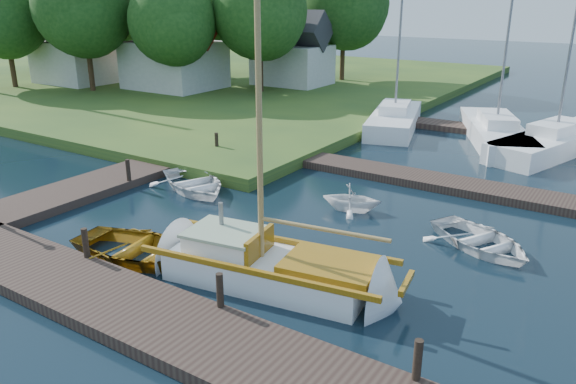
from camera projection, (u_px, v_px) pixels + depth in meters
The scene contains 29 objects.
ground at pixel (288, 229), 17.14m from camera, with size 160.00×160.00×0.00m, color black.
near_dock at pixel (139, 313), 12.36m from camera, with size 18.00×2.20×0.30m, color #32231D.
left_dock at pixel (150, 167), 22.80m from camera, with size 2.20×18.00×0.30m, color #32231D.
far_dock at pixel (426, 180), 21.19m from camera, with size 14.00×1.60×0.30m, color #32231D.
shore at pixel (158, 74), 48.88m from camera, with size 50.00×40.00×0.50m, color #2E4D20.
mooring_post_1 at pixel (86, 243), 14.51m from camera, with size 0.16×0.16×0.80m, color black.
mooring_post_2 at pixel (220, 290), 12.19m from camera, with size 0.16×0.16×0.80m, color black.
mooring_post_3 at pixel (418, 360), 9.87m from camera, with size 0.16×0.16×0.80m, color black.
mooring_post_4 at pixel (128, 170), 20.52m from camera, with size 0.16×0.16×0.80m, color black.
mooring_post_5 at pixel (217, 142), 24.47m from camera, with size 0.16×0.16×0.80m, color black.
sailboat at pixel (275, 271), 13.80m from camera, with size 7.36×3.02×9.83m.
dinghy at pixel (139, 245), 15.08m from camera, with size 2.83×3.96×0.82m, color #7D4F0B.
tender_a at pixel (194, 180), 20.44m from camera, with size 2.61×3.65×0.76m, color white.
tender_b at pixel (352, 196), 18.45m from camera, with size 1.67×1.94×1.02m, color white.
tender_c at pixel (481, 237), 15.74m from camera, with size 2.35×3.29×0.68m, color white.
marina_boat_0 at pixel (394, 118), 29.73m from camera, with size 4.16×7.63×9.74m.
marina_boat_1 at pixel (496, 131), 26.96m from camera, with size 5.58×8.72×9.93m.
marina_boat_2 at pixel (556, 140), 25.29m from camera, with size 4.64×8.74×11.78m.
house_a at pixel (174, 52), 39.11m from camera, with size 6.30×5.00×6.29m.
house_b at pixel (76, 51), 41.73m from camera, with size 5.77×4.50×5.79m.
house_c at pixel (293, 55), 40.87m from camera, with size 5.25×4.00×5.28m.
tree_0 at pixel (5, 13), 38.72m from camera, with size 6.12×6.07×8.28m.
tree_1 at pixel (84, 5), 37.02m from camera, with size 6.70×6.70×9.20m.
tree_2 at pixel (173, 20), 35.78m from camera, with size 5.83×5.75×7.82m.
tree_3 at pixel (260, 10), 36.68m from camera, with size 6.41×6.38×8.74m.
tree_4 at pixel (207, 0), 43.78m from camera, with size 7.01×7.01×9.66m.
tree_5 at pixel (118, 12), 46.65m from camera, with size 6.00×5.94×8.10m.
tree_6 at pixel (31, 9), 46.52m from camera, with size 6.24×6.20×8.46m.
tree_7 at pixel (345, 2), 41.83m from camera, with size 6.83×6.83×9.38m.
Camera 1 is at (8.65, -13.21, 6.77)m, focal length 35.00 mm.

